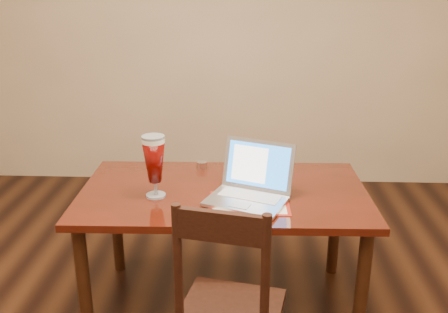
{
  "coord_description": "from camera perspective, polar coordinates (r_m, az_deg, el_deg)",
  "views": [
    {
      "loc": [
        0.24,
        -1.62,
        1.68
      ],
      "look_at": [
        0.14,
        0.66,
        0.87
      ],
      "focal_mm": 40.0,
      "sensor_mm": 36.0,
      "label": 1
    }
  ],
  "objects": [
    {
      "name": "dining_table",
      "position": [
        2.54,
        -0.27,
        -5.22
      ],
      "size": [
        1.46,
        0.84,
        0.99
      ],
      "rotation": [
        0.0,
        0.0,
        0.02
      ],
      "color": "#481109",
      "rests_on": "ground"
    },
    {
      "name": "dining_chair",
      "position": [
        2.06,
        0.51,
        -17.23
      ],
      "size": [
        0.47,
        0.45,
        0.94
      ],
      "rotation": [
        0.0,
        0.0,
        -0.21
      ],
      "color": "black",
      "rests_on": "ground"
    }
  ]
}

